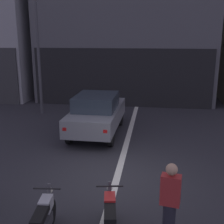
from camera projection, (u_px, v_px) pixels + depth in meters
The scene contains 8 objects.
ground_plane at pixel (117, 179), 8.16m from camera, with size 120.00×120.00×0.00m, color #2B2B30.
lane_centre_line at pixel (133, 119), 13.89m from camera, with size 0.20×18.00×0.01m, color silver.
building_mid_block at pixel (128, 11), 18.52m from camera, with size 10.26×7.14×10.77m.
car_grey_crossing_near at pixel (97, 113), 11.68m from camera, with size 1.82×4.12×1.64m.
street_lamp at pixel (37, 36), 14.09m from camera, with size 0.36×0.36×6.28m.
motorcycle_silver_row_leftmost at pixel (44, 221), 5.59m from camera, with size 0.55×1.67×0.98m.
motorcycle_red_row_left_mid at pixel (110, 218), 5.68m from camera, with size 0.55×1.66×0.98m.
person_by_motorcycles at pixel (170, 204), 5.43m from camera, with size 0.39×0.28×1.67m.
Camera 1 is at (0.96, -7.34, 3.90)m, focal length 46.86 mm.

